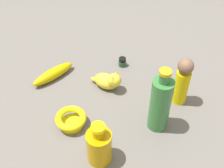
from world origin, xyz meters
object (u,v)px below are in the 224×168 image
bowl (71,119)px  person_figure_adult (183,81)px  bottle_short (99,146)px  banana (53,74)px  nail_polish_jar (122,62)px  cat_figurine (108,81)px  bottle_tall (160,103)px

bowl → person_figure_adult: bearing=-100.3°
bottle_short → banana: bearing=1.4°
nail_polish_jar → banana: bearing=78.9°
banana → cat_figurine: bearing=-56.9°
cat_figurine → nail_polish_jar: bearing=-50.6°
bottle_tall → person_figure_adult: (0.06, -0.14, -0.01)m
bottle_tall → banana: bearing=32.2°
bottle_tall → cat_figurine: size_ratio=2.12×
bottle_short → person_figure_adult: bearing=-76.1°
banana → nail_polish_jar: size_ratio=4.92×
cat_figurine → bottle_tall: bearing=-162.9°
bottle_tall → nail_polish_jar: bearing=-6.8°
banana → person_figure_adult: person_figure_adult is taller
bottle_short → person_figure_adult: size_ratio=0.82×
cat_figurine → person_figure_adult: person_figure_adult is taller
person_figure_adult → bowl: (0.07, 0.41, -0.08)m
banana → bowl: size_ratio=1.74×
nail_polish_jar → person_figure_adult: bearing=-160.8°
cat_figurine → bottle_short: bearing=149.1°
nail_polish_jar → person_figure_adult: person_figure_adult is taller
bottle_tall → bowl: 0.32m
person_figure_adult → bowl: bearing=79.7°
bottle_tall → person_figure_adult: size_ratio=1.28×
cat_figurine → bowl: cat_figurine is taller
bowl → bottle_tall: bearing=-116.6°
banana → nail_polish_jar: 0.30m
cat_figurine → banana: bearing=49.0°
cat_figurine → nail_polish_jar: (0.09, -0.12, -0.02)m
person_figure_adult → cat_figurine: bearing=49.3°
bottle_short → person_figure_adult: 0.39m
cat_figurine → bowl: size_ratio=1.11×
nail_polish_jar → person_figure_adult: (-0.28, -0.10, 0.09)m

